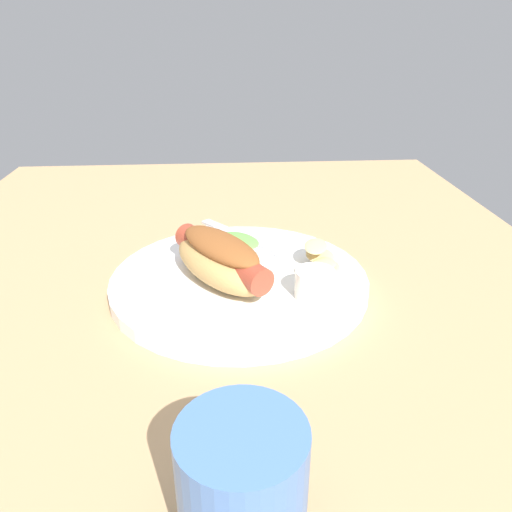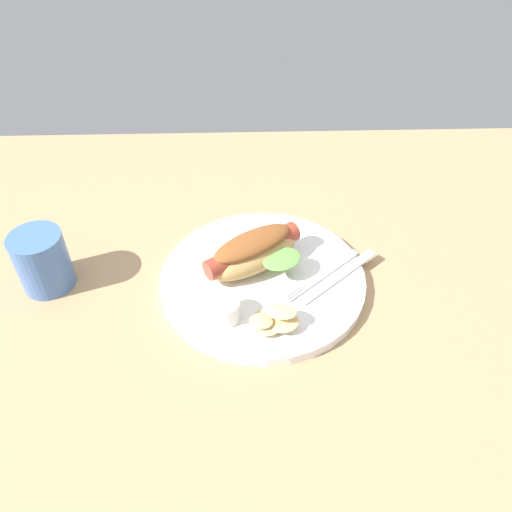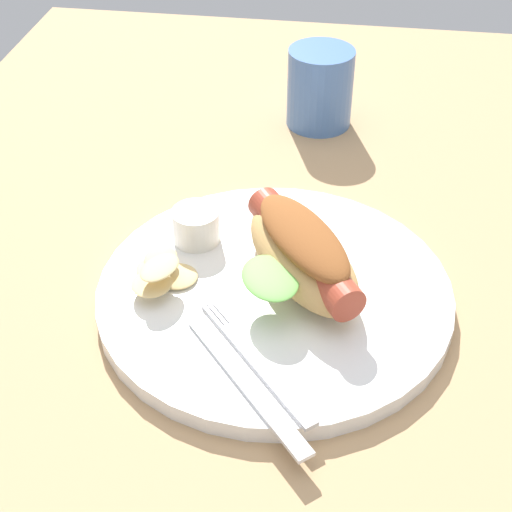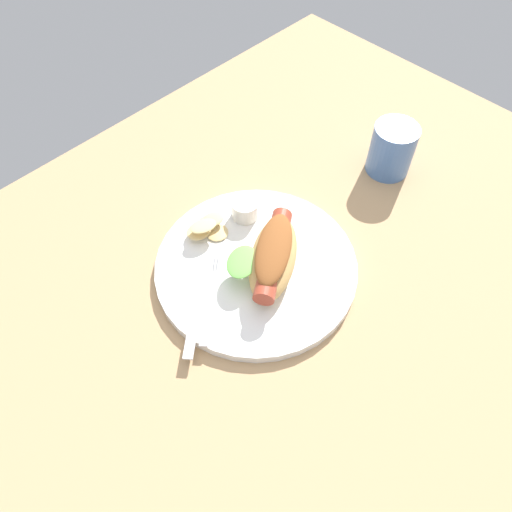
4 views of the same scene
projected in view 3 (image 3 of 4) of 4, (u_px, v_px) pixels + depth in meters
ground_plane at (295, 290)px, 69.68cm from camera, size 120.00×90.00×1.80cm
plate at (275, 294)px, 66.72cm from camera, size 30.68×30.68×1.60cm
hot_dog at (302, 253)px, 65.14cm from camera, size 16.58×14.07×5.71cm
sauce_ramekin at (196, 226)px, 70.44cm from camera, size 4.36×4.36×3.20cm
fork at (258, 363)px, 59.00cm from camera, size 12.32×10.77×0.40cm
knife at (246, 383)px, 57.44cm from camera, size 13.05×11.38×0.36cm
chips_pile at (161, 272)px, 65.85cm from camera, size 7.30×5.81×3.04cm
drinking_cup at (320, 88)px, 88.97cm from camera, size 7.61×7.61×9.15cm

